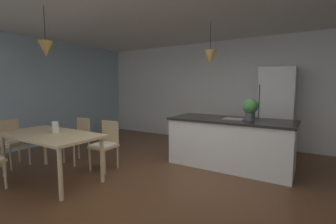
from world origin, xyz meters
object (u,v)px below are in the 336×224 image
dining_table (50,138)px  chair_far_left (78,138)px  refrigerator (276,111)px  vase_on_dining_table (55,127)px  chair_far_right (106,143)px  kitchen_island (230,142)px  potted_plant_on_island (250,108)px  chair_window_end (13,141)px

dining_table → chair_far_left: chair_far_left is taller
refrigerator → vase_on_dining_table: size_ratio=10.53×
chair_far_right → kitchen_island: (1.88, 1.36, -0.01)m
chair_far_right → potted_plant_on_island: potted_plant_on_island is taller
potted_plant_on_island → vase_on_dining_table: bearing=-141.4°
dining_table → chair_window_end: bearing=-179.8°
chair_far_right → refrigerator: (2.47, 2.80, 0.49)m
dining_table → refrigerator: (2.86, 3.61, 0.28)m
kitchen_island → vase_on_dining_table: vase_on_dining_table is taller
dining_table → vase_on_dining_table: size_ratio=9.48×
chair_far_left → refrigerator: 4.32m
chair_far_left → kitchen_island: kitchen_island is taller
kitchen_island → vase_on_dining_table: size_ratio=12.19×
dining_table → chair_far_right: size_ratio=1.99×
chair_far_left → vase_on_dining_table: 0.90m
potted_plant_on_island → vase_on_dining_table: (-2.60, -2.07, -0.28)m
dining_table → refrigerator: size_ratio=0.90×
chair_far_right → refrigerator: bearing=48.6°
chair_far_left → potted_plant_on_island: bearing=24.4°
kitchen_island → vase_on_dining_table: 3.09m
chair_far_left → kitchen_island: size_ratio=0.39×
dining_table → vase_on_dining_table: 0.19m
chair_window_end → refrigerator: bearing=41.4°
potted_plant_on_island → vase_on_dining_table: potted_plant_on_island is taller
refrigerator → chair_far_right: bearing=-131.4°
kitchen_island → chair_far_right: bearing=-144.1°
chair_window_end → refrigerator: 5.48m
kitchen_island → vase_on_dining_table: bearing=-137.4°
dining_table → kitchen_island: bearing=43.7°
kitchen_island → chair_far_left: bearing=-152.9°
chair_far_right → chair_far_left: size_ratio=1.00×
vase_on_dining_table → chair_far_left: bearing=119.0°
chair_far_right → refrigerator: 3.77m
chair_far_right → chair_far_left: 0.77m
chair_far_right → vase_on_dining_table: 0.89m
chair_window_end → potted_plant_on_island: 4.46m
kitchen_island → chair_window_end: bearing=-148.2°
kitchen_island → refrigerator: bearing=67.5°
chair_far_left → chair_far_right: bearing=-0.0°
refrigerator → vase_on_dining_table: 4.53m
refrigerator → potted_plant_on_island: 1.48m
refrigerator → vase_on_dining_table: bearing=-129.0°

